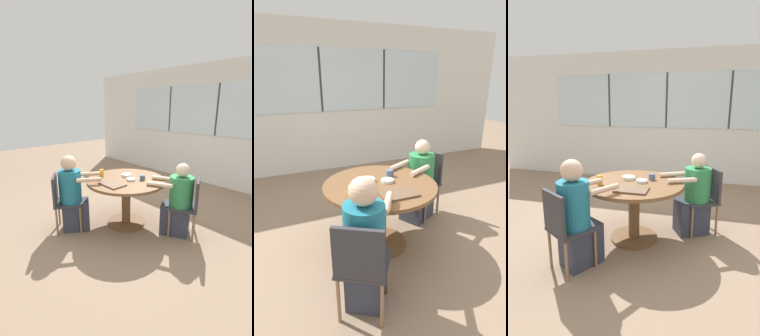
% 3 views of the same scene
% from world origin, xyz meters
% --- Properties ---
extents(ground_plane, '(16.00, 16.00, 0.00)m').
position_xyz_m(ground_plane, '(0.00, 0.00, 0.00)').
color(ground_plane, '#8C725B').
extents(wall_back_with_windows, '(8.40, 0.08, 2.80)m').
position_xyz_m(wall_back_with_windows, '(0.00, 2.84, 1.43)').
color(wall_back_with_windows, silver).
rests_on(wall_back_with_windows, ground_plane).
extents(dining_table, '(1.22, 1.22, 0.75)m').
position_xyz_m(dining_table, '(0.00, 0.00, 0.58)').
color(dining_table, brown).
rests_on(dining_table, ground_plane).
extents(chair_for_woman_green_shirt, '(0.54, 0.54, 0.87)m').
position_xyz_m(chair_for_woman_green_shirt, '(0.88, 0.44, 0.52)').
color(chair_for_woman_green_shirt, '#333338').
rests_on(chair_for_woman_green_shirt, ground_plane).
extents(chair_for_man_blue_shirt, '(0.55, 0.55, 0.87)m').
position_xyz_m(chair_for_man_blue_shirt, '(-0.52, -0.84, 0.52)').
color(chair_for_man_blue_shirt, '#333338').
rests_on(chair_for_man_blue_shirt, ground_plane).
extents(person_woman_green_shirt, '(0.69, 0.57, 1.08)m').
position_xyz_m(person_woman_green_shirt, '(0.72, 0.37, 0.48)').
color(person_woman_green_shirt, '#333847').
rests_on(person_woman_green_shirt, ground_plane).
extents(person_man_blue_shirt, '(0.59, 0.67, 1.16)m').
position_xyz_m(person_man_blue_shirt, '(-0.43, -0.69, 0.53)').
color(person_man_blue_shirt, '#333847').
rests_on(person_man_blue_shirt, ground_plane).
extents(food_tray_dark, '(0.36, 0.25, 0.02)m').
position_xyz_m(food_tray_dark, '(0.05, -0.32, 0.76)').
color(food_tray_dark, brown).
rests_on(food_tray_dark, dining_table).
extents(coffee_mug, '(0.08, 0.08, 0.08)m').
position_xyz_m(coffee_mug, '(0.19, 0.16, 0.79)').
color(coffee_mug, slate).
rests_on(coffee_mug, dining_table).
extents(juice_glass, '(0.07, 0.07, 0.11)m').
position_xyz_m(juice_glass, '(-0.37, -0.19, 0.81)').
color(juice_glass, gold).
rests_on(juice_glass, dining_table).
extents(bowl_white_shallow, '(0.16, 0.16, 0.04)m').
position_xyz_m(bowl_white_shallow, '(-0.10, 0.11, 0.77)').
color(bowl_white_shallow, silver).
rests_on(bowl_white_shallow, dining_table).
extents(bowl_cereal, '(0.14, 0.14, 0.03)m').
position_xyz_m(bowl_cereal, '(0.09, 0.02, 0.77)').
color(bowl_cereal, white).
rests_on(bowl_cereal, dining_table).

